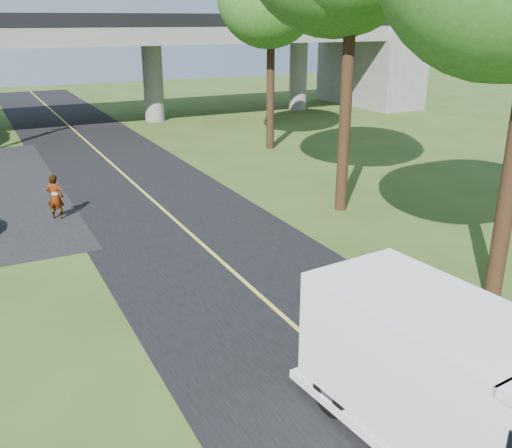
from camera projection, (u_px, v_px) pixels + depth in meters
ground at (343, 370)px, 11.98m from camera, size 120.00×120.00×0.00m
road at (181, 225)px, 20.37m from camera, size 7.00×90.00×0.02m
lane_line at (181, 225)px, 20.36m from camera, size 0.12×90.00×0.01m
overpass at (63, 58)px, 37.28m from camera, size 54.00×10.00×7.30m
step_van at (461, 387)px, 9.12m from camera, size 2.87×6.39×2.60m
pedestrian at (55, 197)px, 20.80m from camera, size 0.73×0.66×1.68m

